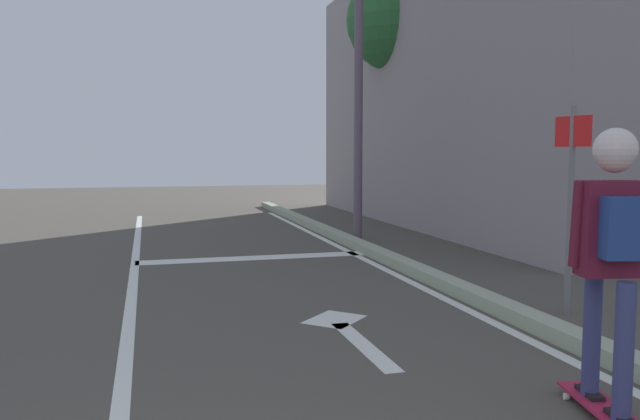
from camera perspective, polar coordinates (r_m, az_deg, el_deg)
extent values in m
cube|color=silver|center=(6.75, -16.76, -8.83)|extent=(0.12, 20.00, 0.01)
cube|color=silver|center=(7.45, 10.16, -7.37)|extent=(0.12, 20.00, 0.01)
cube|color=silver|center=(9.76, -6.01, -4.31)|extent=(3.50, 0.40, 0.01)
cube|color=silver|center=(5.44, 3.96, -12.04)|extent=(0.16, 1.40, 0.01)
cube|color=silver|center=(6.22, 1.33, -9.82)|extent=(0.71, 0.71, 0.01)
cube|color=#99A489|center=(7.54, 11.89, -6.72)|extent=(0.24, 24.00, 0.14)
cube|color=#A71D3E|center=(4.39, 24.26, -15.97)|extent=(0.40, 0.90, 0.02)
cube|color=#B2B2B7|center=(4.64, 22.52, -14.91)|extent=(0.18, 0.09, 0.01)
cylinder|color=silver|center=(4.61, 21.32, -15.39)|extent=(0.04, 0.05, 0.04)
cylinder|color=silver|center=(4.69, 23.67, -15.09)|extent=(0.04, 0.05, 0.04)
cylinder|color=navy|center=(4.42, 23.32, -10.15)|extent=(0.11, 0.11, 0.81)
cube|color=black|center=(4.54, 23.13, -14.90)|extent=(0.14, 0.25, 0.03)
cylinder|color=navy|center=(4.10, 25.72, -11.45)|extent=(0.11, 0.11, 0.81)
cube|color=black|center=(4.22, 25.50, -16.53)|extent=(0.14, 0.25, 0.03)
cube|color=maroon|center=(4.13, 24.83, -1.53)|extent=(0.41, 0.26, 0.57)
cylinder|color=maroon|center=(4.06, 22.17, -1.16)|extent=(0.07, 0.10, 0.52)
sphere|color=beige|center=(4.10, 25.07, 4.60)|extent=(0.22, 0.22, 0.22)
sphere|color=silver|center=(4.10, 25.08, 4.99)|extent=(0.25, 0.25, 0.25)
cube|color=navy|center=(4.00, 25.78, -1.47)|extent=(0.28, 0.19, 0.36)
cylinder|color=#615163|center=(11.67, 3.49, 10.60)|extent=(0.16, 0.16, 5.42)
cylinder|color=slate|center=(6.72, 21.63, -0.10)|extent=(0.06, 0.06, 2.07)
cube|color=red|center=(6.70, 21.86, 6.60)|extent=(0.10, 0.44, 0.30)
cylinder|color=brown|center=(15.08, 6.84, 6.57)|extent=(0.34, 0.34, 3.95)
sphere|color=#2C6A36|center=(15.38, 6.95, 16.61)|extent=(2.35, 2.35, 2.35)
cube|color=gray|center=(16.88, 25.25, 9.36)|extent=(11.18, 11.56, 5.95)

